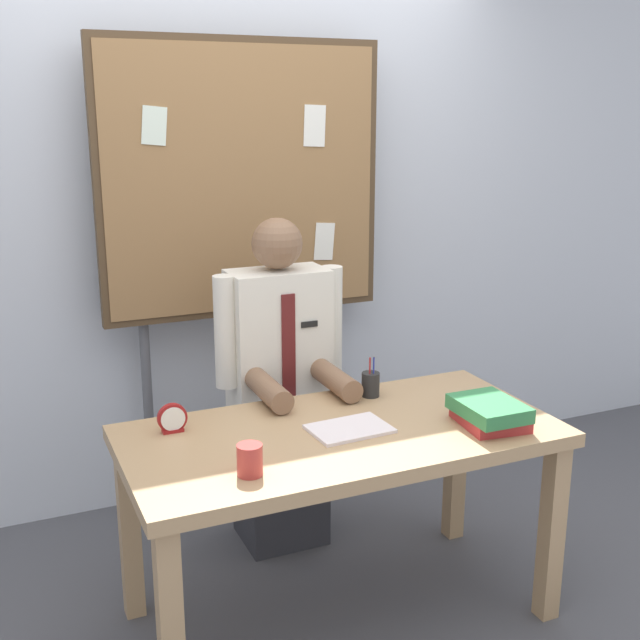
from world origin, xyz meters
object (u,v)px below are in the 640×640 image
at_px(bulletin_board, 243,187).
at_px(person, 280,397).
at_px(desk, 341,455).
at_px(open_notebook, 350,429).
at_px(coffee_mug, 250,460).
at_px(book_stack, 490,413).
at_px(desk_clock, 172,419).
at_px(pen_holder, 371,384).

bearing_deg(bulletin_board, person, -90.02).
xyz_separation_m(desk, person, (0.00, 0.59, 0.01)).
bearing_deg(person, desk, -90.00).
bearing_deg(open_notebook, coffee_mug, -156.40).
relative_size(bulletin_board, open_notebook, 7.73).
bearing_deg(coffee_mug, open_notebook, 23.60).
bearing_deg(desk, book_stack, -19.81).
bearing_deg(coffee_mug, desk, 27.09).
distance_m(desk, person, 0.59).
relative_size(book_stack, desk_clock, 2.60).
height_order(person, pen_holder, person).
bearing_deg(desk_clock, bulletin_board, 55.91).
height_order(desk_clock, pen_holder, pen_holder).
distance_m(open_notebook, coffee_mug, 0.47).
height_order(desk, open_notebook, open_notebook).
bearing_deg(desk, bulletin_board, 89.99).
distance_m(desk, bulletin_board, 1.32).
height_order(person, bulletin_board, bulletin_board).
xyz_separation_m(person, bulletin_board, (0.00, 0.42, 0.83)).
distance_m(desk, coffee_mug, 0.48).
xyz_separation_m(desk_clock, pen_holder, (0.79, 0.04, 0.00)).
distance_m(book_stack, open_notebook, 0.50).
bearing_deg(bulletin_board, coffee_mug, -108.34).
bearing_deg(person, book_stack, -57.42).
relative_size(coffee_mug, pen_holder, 0.62).
xyz_separation_m(desk, bulletin_board, (0.00, 1.01, 0.84)).
bearing_deg(desk, person, 90.00).
relative_size(person, book_stack, 5.23).
bearing_deg(pen_holder, desk_clock, -177.23).
height_order(bulletin_board, coffee_mug, bulletin_board).
bearing_deg(book_stack, bulletin_board, 112.47).
relative_size(open_notebook, desk_clock, 2.65).
bearing_deg(bulletin_board, pen_holder, -72.14).
xyz_separation_m(book_stack, open_notebook, (-0.47, 0.16, -0.04)).
relative_size(open_notebook, pen_holder, 1.71).
bearing_deg(book_stack, desk_clock, 159.24).
relative_size(desk, bulletin_board, 0.72).
bearing_deg(coffee_mug, book_stack, 1.88).
relative_size(bulletin_board, book_stack, 7.87).
bearing_deg(book_stack, open_notebook, 161.46).
bearing_deg(pen_holder, desk, -134.21).
xyz_separation_m(desk_clock, coffee_mug, (0.14, -0.42, 0.00)).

